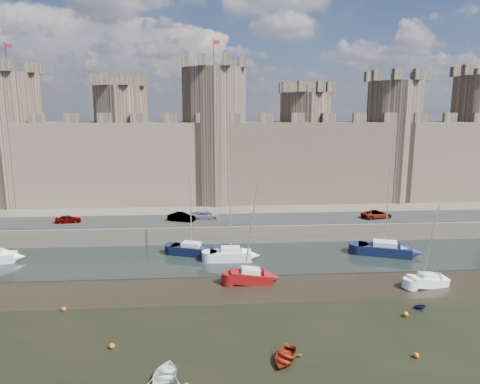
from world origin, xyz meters
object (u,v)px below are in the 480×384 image
Objects in this scene: car_0 at (68,219)px; sailboat_2 at (231,254)px; sailboat_4 at (251,276)px; car_1 at (182,217)px; sailboat_1 at (192,249)px; car_2 at (205,215)px; sailboat_3 at (385,249)px; sailboat_5 at (428,280)px; car_3 at (377,214)px.

car_0 is 0.32× the size of sailboat_2.
car_1 is at bearing 115.31° from sailboat_4.
sailboat_1 is (1.73, -7.87, -2.33)m from car_1.
sailboat_3 is (23.15, -10.70, -2.26)m from car_2.
car_0 is 19.78m from sailboat_1.
car_2 is 31.58m from sailboat_5.
car_0 is at bearing 109.11° from car_1.
sailboat_1 is at bearing -147.81° from car_1.
sailboat_2 reaches higher than sailboat_4.
sailboat_3 is at bearing 22.71° from sailboat_4.
sailboat_2 is 1.21× the size of sailboat_5.
sailboat_1 is 5.50m from sailboat_2.
sailboat_2 reaches higher than car_1.
sailboat_3 reaches higher than sailboat_2.
sailboat_2 is at bearing -7.50° from sailboat_1.
sailboat_3 is at bearing 15.25° from sailboat_1.
sailboat_3 is at bearing 154.10° from car_3.
car_3 is at bearing -93.92° from car_2.
sailboat_1 reaches higher than car_2.
car_0 is 0.33× the size of sailboat_1.
car_2 is 0.39× the size of sailboat_2.
sailboat_2 reaches higher than car_2.
sailboat_3 is at bearing 3.54° from sailboat_2.
sailboat_4 reaches higher than sailboat_1.
sailboat_3 is at bearing 81.81° from sailboat_5.
car_3 is (25.68, -1.31, 0.01)m from car_2.
car_2 is at bearing -95.81° from car_0.
car_3 is at bearing 39.19° from sailboat_4.
car_1 is (16.19, -0.19, 0.06)m from car_0.
car_3 is 9.98m from sailboat_3.
sailboat_5 is (20.50, -9.28, -0.19)m from sailboat_2.
sailboat_5 reaches higher than car_1.
car_1 is 29.11m from car_3.
car_1 is 0.38× the size of sailboat_1.
car_0 is 19.64m from car_2.
sailboat_5 is (25.42, -11.76, -0.15)m from sailboat_1.
sailboat_2 is at bearing -123.17° from car_0.
car_0 is 0.81× the size of car_2.
car_2 is 0.94× the size of car_3.
sailboat_3 is 10.03m from sailboat_5.
sailboat_2 reaches higher than sailboat_1.
sailboat_2 is at bearing 144.25° from sailboat_5.
sailboat_5 reaches higher than car_2.
sailboat_4 is at bearing -133.94° from car_0.
sailboat_1 is at bearing 168.22° from car_2.
car_2 is at bearing 98.50° from sailboat_1.
car_1 reaches higher than car_2.
car_2 is at bearing 175.44° from sailboat_3.
sailboat_3 is 1.25× the size of sailboat_5.
car_1 is 0.44× the size of sailboat_5.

